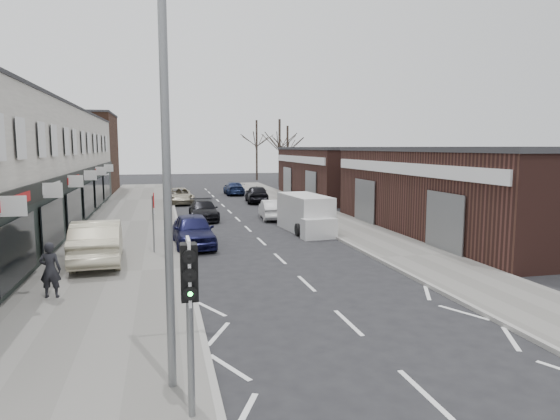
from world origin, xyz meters
TOP-DOWN VIEW (x-y plane):
  - ground at (0.00, 0.00)m, footprint 160.00×160.00m
  - pavement_left at (-6.75, 22.00)m, footprint 5.50×64.00m
  - pavement_right at (5.75, 22.00)m, footprint 3.50×64.00m
  - brick_block_far at (-13.50, 45.00)m, footprint 8.00×10.00m
  - right_unit_near at (12.50, 14.00)m, footprint 10.00×18.00m
  - right_unit_far at (12.50, 34.00)m, footprint 10.00×16.00m
  - tree_far_a at (9.00, 48.00)m, footprint 3.60×3.60m
  - tree_far_b at (11.50, 54.00)m, footprint 3.60×3.60m
  - tree_far_c at (8.50, 60.00)m, footprint 3.60×3.60m
  - traffic_light at (-4.40, -2.02)m, footprint 0.28×0.60m
  - street_lamp at (-4.53, -0.80)m, footprint 2.23×0.22m
  - warning_sign at (-5.16, 12.00)m, footprint 0.12×0.80m
  - white_van at (3.03, 16.42)m, footprint 2.23×5.39m
  - sedan_on_pavement at (-7.36, 10.52)m, footprint 2.12×5.31m
  - pedestrian at (-8.18, 5.90)m, footprint 0.68×0.49m
  - parked_car_left_a at (-3.40, 13.53)m, footprint 2.02×4.61m
  - parked_car_left_b at (-2.20, 22.16)m, footprint 1.81×4.40m
  - parked_car_left_c at (-3.40, 32.09)m, footprint 2.40×4.83m
  - parked_car_right_a at (2.20, 21.54)m, footprint 1.68×4.00m
  - parked_car_right_b at (3.07, 31.41)m, footprint 2.17×4.54m
  - parked_car_right_c at (2.20, 39.00)m, footprint 1.86×4.41m

SIDE VIEW (x-z plane):
  - ground at x=0.00m, z-range 0.00..0.00m
  - tree_far_a at x=9.00m, z-range -4.00..4.00m
  - tree_far_b at x=11.50m, z-range -3.75..3.75m
  - tree_far_c at x=8.50m, z-range -4.25..4.25m
  - pavement_left at x=-6.75m, z-range 0.00..0.12m
  - pavement_right at x=5.75m, z-range 0.00..0.12m
  - parked_car_right_c at x=2.20m, z-range 0.00..1.27m
  - parked_car_left_b at x=-2.20m, z-range 0.00..1.27m
  - parked_car_right_a at x=2.20m, z-range 0.00..1.29m
  - parked_car_left_c at x=-3.40m, z-range 0.00..1.32m
  - parked_car_right_b at x=3.07m, z-range 0.00..1.50m
  - parked_car_left_a at x=-3.40m, z-range 0.00..1.54m
  - white_van at x=3.03m, z-range -0.06..1.99m
  - sedan_on_pavement at x=-7.36m, z-range 0.12..1.84m
  - pedestrian at x=-8.18m, z-range 0.12..1.85m
  - warning_sign at x=-5.16m, z-range 0.85..3.55m
  - right_unit_near at x=12.50m, z-range 0.00..4.50m
  - right_unit_far at x=12.50m, z-range 0.00..4.50m
  - traffic_light at x=-4.40m, z-range 0.86..3.96m
  - brick_block_far at x=-13.50m, z-range 0.00..8.00m
  - street_lamp at x=-4.53m, z-range 0.62..8.62m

